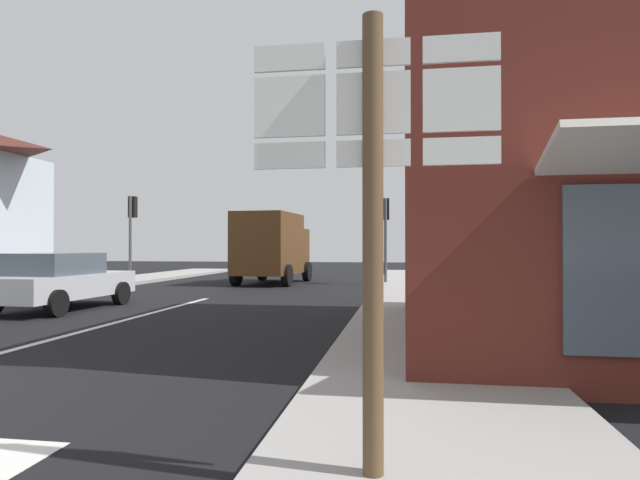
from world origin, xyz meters
name	(u,v)px	position (x,y,z in m)	size (l,w,h in m)	color
ground_plane	(180,306)	(0.00, 10.00, 0.00)	(80.00, 80.00, 0.00)	black
sidewalk_right	(419,318)	(6.45, 8.00, 0.07)	(2.82, 44.00, 0.14)	#9E9B96
lane_centre_stripe	(98,327)	(0.00, 6.00, 0.01)	(0.16, 12.00, 0.01)	silver
sedan_far	(60,280)	(-2.68, 8.63, 0.76)	(2.08, 4.26, 1.47)	#B7BABF
delivery_truck	(272,246)	(0.40, 18.79, 1.65)	(2.74, 5.12, 3.05)	#4C2D14
route_sign_post	(373,194)	(5.93, -0.41, 2.00)	(1.66, 0.14, 3.20)	brown
traffic_light_far_left	(132,219)	(-5.34, 17.22, 2.79)	(0.30, 0.49, 3.76)	#47474C
traffic_light_far_right	(386,221)	(5.34, 18.71, 2.71)	(0.30, 0.49, 3.66)	#47474C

